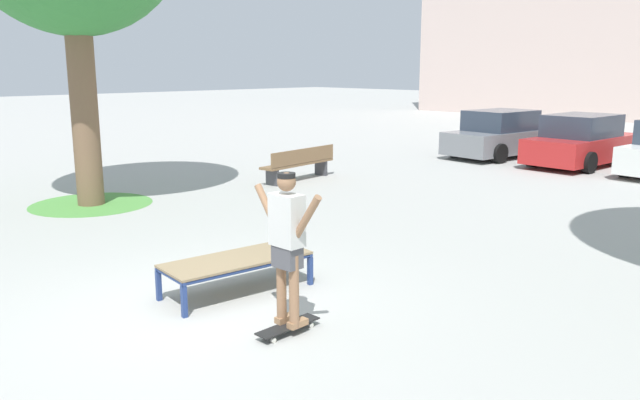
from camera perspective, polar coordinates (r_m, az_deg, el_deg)
ground_plane at (r=7.82m, az=-10.12°, el=-9.79°), size 120.00×120.00×0.00m
skate_box at (r=8.25m, az=-7.50°, el=-5.49°), size 0.96×1.97×0.46m
skateboard at (r=7.10m, az=-2.88°, el=-11.26°), size 0.22×0.80×0.09m
skater at (r=6.77m, az=-2.96°, el=-3.49°), size 1.00×0.29×1.69m
grass_patch_near_left at (r=14.33m, az=-19.82°, el=-0.34°), size 2.52×2.52×0.01m
car_grey at (r=21.38m, az=16.00°, el=5.60°), size 2.24×4.35×1.50m
car_red at (r=20.26m, az=22.47°, el=4.83°), size 2.08×4.28×1.50m
park_bench at (r=16.25m, az=-1.86°, el=3.33°), size 0.73×2.44×0.83m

